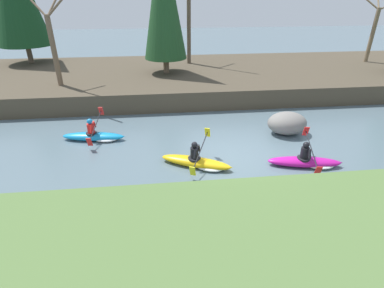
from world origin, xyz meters
name	(u,v)px	position (x,y,z in m)	size (l,w,h in m)	color
ground_plane	(233,158)	(0.00, 0.00, 0.00)	(90.00, 90.00, 0.00)	slate
riverbank_near	(289,258)	(0.00, -5.37, 0.45)	(44.00, 5.35, 0.90)	#56753D
riverbank_far	(199,77)	(0.00, 10.23, 0.54)	(44.00, 10.23, 1.08)	#4C4233
bare_tree_upstream	(53,42)	(-8.29, 7.47, 3.40)	(2.75, 2.71, 4.91)	brown
bare_tree_mid_upstream	(189,19)	(-0.45, 12.32, 4.08)	(3.51, 3.46, 6.36)	brown
bare_tree_mid_downstream	(374,29)	(12.82, 11.35, 3.41)	(2.75, 2.72, 4.92)	#7A664C
kayaker_lead	(308,161)	(2.62, -0.88, 0.20)	(2.79, 2.06, 1.20)	#C61999
kayaker_middle	(199,162)	(-1.44, -0.46, 0.20)	(2.71, 1.96, 1.20)	yellow
kayaker_trailing	(96,136)	(-5.65, 2.26, 0.20)	(2.80, 2.07, 1.20)	#1993D6
boulder_midstream	(287,123)	(2.95, 2.00, 0.50)	(1.79, 1.40, 1.01)	gray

